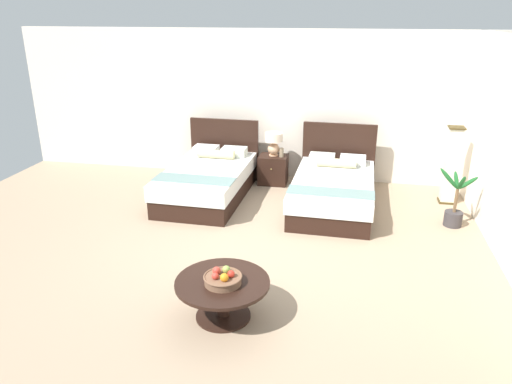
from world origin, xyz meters
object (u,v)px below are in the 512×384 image
object	(u,v)px
potted_palm	(454,209)
coffee_table	(223,291)
nightstand	(273,170)
table_lamp	(274,142)
vase	(282,152)
bed_near_window	(208,180)
floor_lamp_corner	(451,165)
bed_near_corner	(333,189)
fruit_bowl	(223,278)

from	to	relation	value
potted_palm	coffee_table	bearing A→B (deg)	-133.80
nightstand	table_lamp	xyz separation A→B (m)	(0.00, 0.02, 0.51)
nightstand	vase	bearing A→B (deg)	-14.69
bed_near_window	coffee_table	xyz separation A→B (m)	(1.12, -3.26, 0.01)
bed_near_window	floor_lamp_corner	world-z (taller)	floor_lamp_corner
nightstand	potted_palm	world-z (taller)	potted_palm
bed_near_window	table_lamp	distance (m)	1.39
bed_near_window	vase	distance (m)	1.42
table_lamp	vase	size ratio (longest dim) A/B	2.55
bed_near_window	bed_near_corner	bearing A→B (deg)	0.20
bed_near_window	nightstand	world-z (taller)	bed_near_window
nightstand	floor_lamp_corner	bearing A→B (deg)	-6.70
coffee_table	potted_palm	bearing A→B (deg)	46.20
nightstand	vase	distance (m)	0.38
floor_lamp_corner	bed_near_corner	bearing A→B (deg)	-163.93
nightstand	potted_palm	xyz separation A→B (m)	(2.88, -1.31, 0.00)
nightstand	fruit_bowl	world-z (taller)	fruit_bowl
table_lamp	coffee_table	distance (m)	4.19
fruit_bowl	potted_palm	bearing A→B (deg)	46.82
table_lamp	coffee_table	xyz separation A→B (m)	(0.16, -4.16, -0.46)
fruit_bowl	vase	bearing A→B (deg)	90.41
bed_near_window	floor_lamp_corner	xyz separation A→B (m)	(3.90, 0.53, 0.33)
nightstand	bed_near_corner	bearing A→B (deg)	-37.96
coffee_table	floor_lamp_corner	distance (m)	4.72
table_lamp	potted_palm	bearing A→B (deg)	-24.74
floor_lamp_corner	bed_near_window	bearing A→B (deg)	-172.21
coffee_table	table_lamp	bearing A→B (deg)	92.26
coffee_table	floor_lamp_corner	bearing A→B (deg)	53.74
table_lamp	vase	xyz separation A→B (m)	(0.15, -0.06, -0.17)
table_lamp	potted_palm	world-z (taller)	table_lamp
bed_near_window	coffee_table	bearing A→B (deg)	-71.05
potted_palm	fruit_bowl	bearing A→B (deg)	-133.18
coffee_table	floor_lamp_corner	world-z (taller)	floor_lamp_corner
table_lamp	vase	distance (m)	0.24
nightstand	fruit_bowl	xyz separation A→B (m)	(0.18, -4.18, 0.22)
potted_palm	bed_near_corner	bearing A→B (deg)	166.14
bed_near_window	coffee_table	world-z (taller)	bed_near_window
bed_near_corner	table_lamp	bearing A→B (deg)	141.41
fruit_bowl	bed_near_window	bearing A→B (deg)	109.00
vase	potted_palm	size ratio (longest dim) A/B	0.18
table_lamp	potted_palm	distance (m)	3.21
nightstand	table_lamp	size ratio (longest dim) A/B	1.25
bed_near_window	nightstand	xyz separation A→B (m)	(0.96, 0.88, -0.04)
table_lamp	floor_lamp_corner	size ratio (longest dim) A/B	0.33
nightstand	vase	xyz separation A→B (m)	(0.15, -0.04, 0.34)
nightstand	coffee_table	world-z (taller)	nightstand
coffee_table	fruit_bowl	distance (m)	0.18
vase	bed_near_corner	bearing A→B (deg)	-40.75
bed_near_corner	vase	world-z (taller)	bed_near_corner
bed_near_window	bed_near_corner	world-z (taller)	bed_near_corner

